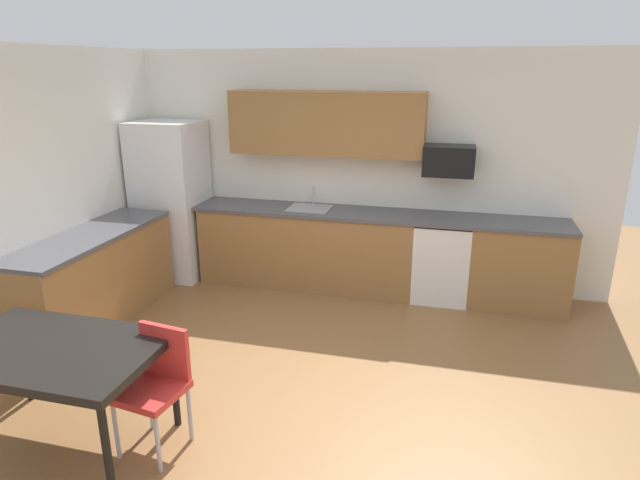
{
  "coord_description": "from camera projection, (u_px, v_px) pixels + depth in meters",
  "views": [
    {
      "loc": [
        1.16,
        -3.52,
        2.5
      ],
      "look_at": [
        0.0,
        1.0,
        1.0
      ],
      "focal_mm": 30.29,
      "sensor_mm": 36.0,
      "label": 1
    }
  ],
  "objects": [
    {
      "name": "cabinet_run_left",
      "position": [
        94.0,
        280.0,
        5.43
      ],
      "size": [
        0.6,
        2.0,
        0.9
      ],
      "primitive_type": "cube",
      "color": "olive",
      "rests_on": "ground"
    },
    {
      "name": "cabinet_run_back_right",
      "position": [
        519.0,
        266.0,
        5.83
      ],
      "size": [
        1.03,
        0.6,
        0.9
      ],
      "primitive_type": "cube",
      "color": "olive",
      "rests_on": "ground"
    },
    {
      "name": "ground_plane",
      "position": [
        289.0,
        397.0,
        4.29
      ],
      "size": [
        12.0,
        12.0,
        0.0
      ],
      "primitive_type": "plane",
      "color": "olive"
    },
    {
      "name": "refrigerator",
      "position": [
        172.0,
        201.0,
        6.56
      ],
      "size": [
        0.76,
        0.7,
        1.9
      ],
      "primitive_type": "cube",
      "color": "white",
      "rests_on": "ground"
    },
    {
      "name": "upper_cabinets_back",
      "position": [
        326.0,
        123.0,
        6.02
      ],
      "size": [
        2.2,
        0.34,
        0.7
      ],
      "primitive_type": "cube",
      "color": "olive"
    },
    {
      "name": "cabinet_run_back",
      "position": [
        307.0,
        248.0,
        6.39
      ],
      "size": [
        2.52,
        0.6,
        0.9
      ],
      "primitive_type": "cube",
      "color": "olive",
      "rests_on": "ground"
    },
    {
      "name": "wall_back",
      "position": [
        355.0,
        170.0,
        6.32
      ],
      "size": [
        5.8,
        0.1,
        2.7
      ],
      "primitive_type": "cube",
      "color": "white",
      "rests_on": "ground"
    },
    {
      "name": "sink_basin",
      "position": [
        310.0,
        214.0,
        6.25
      ],
      "size": [
        0.48,
        0.4,
        0.14
      ],
      "primitive_type": "cube",
      "color": "#A5A8AD",
      "rests_on": "countertop_back"
    },
    {
      "name": "sink_faucet",
      "position": [
        313.0,
        197.0,
        6.37
      ],
      "size": [
        0.02,
        0.02,
        0.24
      ],
      "primitive_type": "cylinder",
      "color": "#B2B5BA",
      "rests_on": "countertop_back"
    },
    {
      "name": "chair_near_table",
      "position": [
        157.0,
        379.0,
        3.62
      ],
      "size": [
        0.45,
        0.45,
        0.85
      ],
      "color": "red",
      "rests_on": "ground"
    },
    {
      "name": "countertop_left",
      "position": [
        88.0,
        236.0,
        5.29
      ],
      "size": [
        0.64,
        2.0,
        0.04
      ],
      "primitive_type": "cube",
      "color": "#4C4C51",
      "rests_on": "cabinet_run_left"
    },
    {
      "name": "microwave",
      "position": [
        449.0,
        161.0,
        5.78
      ],
      "size": [
        0.54,
        0.36,
        0.32
      ],
      "primitive_type": "cube",
      "color": "black"
    },
    {
      "name": "dining_table",
      "position": [
        52.0,
        355.0,
        3.54
      ],
      "size": [
        1.4,
        0.9,
        0.76
      ],
      "color": "black",
      "rests_on": "ground"
    },
    {
      "name": "oven_range",
      "position": [
        441.0,
        259.0,
        6.02
      ],
      "size": [
        0.6,
        0.6,
        0.91
      ],
      "color": "white",
      "rests_on": "ground"
    },
    {
      "name": "countertop_back",
      "position": [
        348.0,
        213.0,
        6.13
      ],
      "size": [
        4.8,
        0.64,
        0.04
      ],
      "primitive_type": "cube",
      "color": "#4C4C51",
      "rests_on": "cabinet_run_back"
    }
  ]
}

